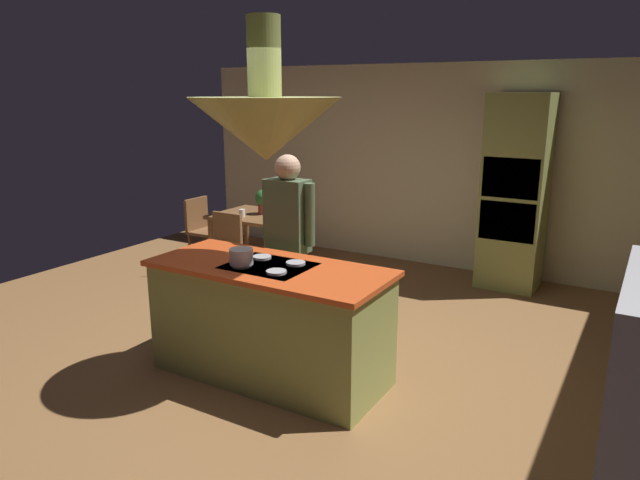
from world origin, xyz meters
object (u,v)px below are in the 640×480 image
at_px(chair_facing_island, 222,246).
at_px(chair_at_corner, 203,226).
at_px(dining_table, 256,223).
at_px(cooking_pot_on_cooktop, 241,257).
at_px(oven_tower, 515,193).
at_px(person_at_island, 289,236).
at_px(chair_by_back_wall, 285,225).
at_px(cup_on_table, 242,213).
at_px(kitchen_island, 270,321).
at_px(potted_plant_on_table, 264,200).

relative_size(chair_facing_island, chair_at_corner, 1.00).
relative_size(dining_table, cooking_pot_on_cooktop, 5.28).
xyz_separation_m(oven_tower, person_at_island, (-1.37, -2.56, -0.13)).
xyz_separation_m(person_at_island, cooking_pot_on_cooktop, (0.11, -0.81, 0.03)).
relative_size(person_at_island, chair_at_corner, 1.94).
height_order(chair_facing_island, chair_by_back_wall, same).
distance_m(dining_table, cup_on_table, 0.26).
bearing_deg(cooking_pot_on_cooktop, kitchen_island, 39.09).
bearing_deg(potted_plant_on_table, cooking_pot_on_cooktop, -57.58).
relative_size(kitchen_island, person_at_island, 1.12).
bearing_deg(dining_table, oven_tower, 22.21).
distance_m(chair_by_back_wall, chair_at_corner, 1.06).
xyz_separation_m(kitchen_island, cup_on_table, (-1.74, 1.89, 0.34)).
height_order(oven_tower, person_at_island, oven_tower).
height_order(chair_facing_island, potted_plant_on_table, potted_plant_on_table).
distance_m(kitchen_island, chair_facing_island, 2.24).
bearing_deg(chair_facing_island, cup_on_table, 95.38).
bearing_deg(chair_facing_island, potted_plant_on_table, 83.06).
bearing_deg(cooking_pot_on_cooktop, dining_table, 124.63).
bearing_deg(dining_table, kitchen_island, -51.01).
height_order(chair_by_back_wall, cooking_pot_on_cooktop, cooking_pot_on_cooktop).
bearing_deg(chair_by_back_wall, cup_on_table, 87.26).
height_order(oven_tower, chair_by_back_wall, oven_tower).
xyz_separation_m(dining_table, chair_by_back_wall, (0.00, 0.64, -0.14)).
distance_m(chair_facing_island, chair_by_back_wall, 1.27).
bearing_deg(kitchen_island, cooking_pot_on_cooktop, -140.91).
distance_m(kitchen_island, oven_tower, 3.48).
height_order(dining_table, person_at_island, person_at_island).
relative_size(kitchen_island, chair_by_back_wall, 2.17).
bearing_deg(dining_table, potted_plant_on_table, 35.81).
distance_m(chair_by_back_wall, cup_on_table, 0.90).
bearing_deg(cup_on_table, kitchen_island, -47.41).
bearing_deg(cooking_pot_on_cooktop, potted_plant_on_table, 122.42).
relative_size(oven_tower, dining_table, 2.31).
bearing_deg(chair_at_corner, oven_tower, -72.63).
bearing_deg(chair_facing_island, dining_table, 90.00).
height_order(potted_plant_on_table, cooking_pot_on_cooktop, potted_plant_on_table).
distance_m(person_at_island, cup_on_table, 1.91).
bearing_deg(chair_facing_island, chair_at_corner, 143.36).
distance_m(dining_table, chair_by_back_wall, 0.65).
height_order(oven_tower, potted_plant_on_table, oven_tower).
xyz_separation_m(kitchen_island, dining_table, (-1.70, 2.10, 0.18)).
relative_size(kitchen_island, cooking_pot_on_cooktop, 10.49).
bearing_deg(cup_on_table, dining_table, 78.97).
distance_m(kitchen_island, chair_by_back_wall, 3.22).
bearing_deg(dining_table, chair_by_back_wall, 90.00).
relative_size(person_at_island, potted_plant_on_table, 5.63).
relative_size(oven_tower, cooking_pot_on_cooktop, 12.21).
distance_m(dining_table, potted_plant_on_table, 0.30).
height_order(kitchen_island, dining_table, kitchen_island).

